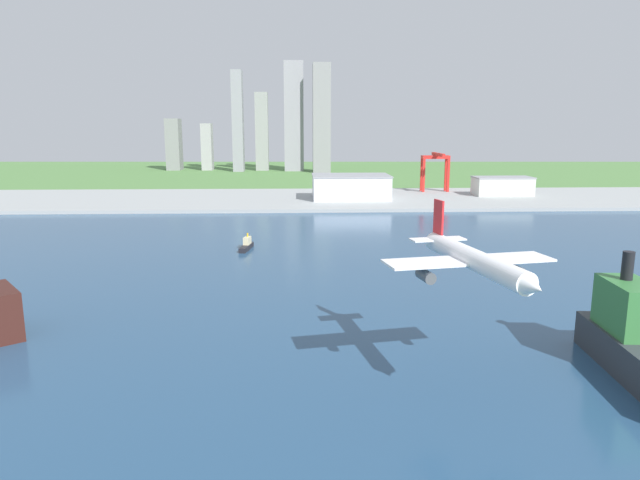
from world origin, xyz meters
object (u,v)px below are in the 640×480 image
(airplane_landing, at_px, (475,261))
(warehouse_annex, at_px, (502,186))
(port_crane_red, at_px, (436,163))
(warehouse_main, at_px, (351,187))
(tugboat_small, at_px, (247,245))
(container_barge, at_px, (640,346))

(airplane_landing, bearing_deg, warehouse_annex, 69.24)
(port_crane_red, distance_m, warehouse_main, 95.92)
(tugboat_small, relative_size, warehouse_annex, 0.37)
(port_crane_red, bearing_deg, airplane_landing, -102.36)
(airplane_landing, relative_size, container_barge, 0.90)
(warehouse_annex, bearing_deg, container_barge, -104.76)
(tugboat_small, bearing_deg, port_crane_red, 57.20)
(tugboat_small, bearing_deg, warehouse_main, 69.39)
(tugboat_small, distance_m, warehouse_main, 194.12)
(warehouse_main, bearing_deg, container_barge, -83.36)
(tugboat_small, distance_m, warehouse_annex, 283.24)
(warehouse_main, bearing_deg, tugboat_small, -110.61)
(container_barge, height_order, port_crane_red, port_crane_red)
(container_barge, height_order, warehouse_annex, container_barge)
(container_barge, xyz_separation_m, port_crane_red, (41.95, 381.80, 19.68))
(port_crane_red, relative_size, warehouse_main, 0.63)
(tugboat_small, distance_m, port_crane_red, 276.04)
(container_barge, relative_size, tugboat_small, 2.93)
(airplane_landing, height_order, warehouse_main, airplane_landing)
(tugboat_small, bearing_deg, warehouse_annex, 45.19)
(port_crane_red, bearing_deg, warehouse_annex, -30.80)
(warehouse_annex, bearing_deg, airplane_landing, -110.76)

